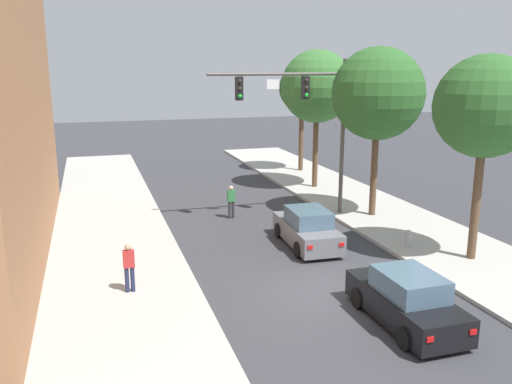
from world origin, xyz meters
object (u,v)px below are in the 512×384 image
object	(u,v)px
pedestrian_crossing_road	(231,200)
street_tree_second	(378,94)
traffic_signal_mast	(307,109)
street_tree_nearest	(486,107)
fire_hydrant	(408,238)
street_tree_third	(317,87)
street_tree_farthest	(302,89)
pedestrian_sidewalk_left_walker	(129,265)
car_lead_grey	(307,229)
car_following_black	(406,300)

from	to	relation	value
pedestrian_crossing_road	street_tree_second	size ratio (longest dim) A/B	0.20
traffic_signal_mast	street_tree_nearest	distance (m)	8.38
fire_hydrant	traffic_signal_mast	bearing A→B (deg)	111.53
pedestrian_crossing_road	street_tree_nearest	distance (m)	12.23
traffic_signal_mast	pedestrian_crossing_road	world-z (taller)	traffic_signal_mast
pedestrian_crossing_road	street_tree_second	world-z (taller)	street_tree_second
traffic_signal_mast	fire_hydrant	size ratio (longest dim) A/B	10.42
street_tree_second	street_tree_third	distance (m)	6.67
traffic_signal_mast	street_tree_farthest	world-z (taller)	traffic_signal_mast
street_tree_nearest	street_tree_second	world-z (taller)	street_tree_second
street_tree_farthest	fire_hydrant	bearing A→B (deg)	-96.97
street_tree_farthest	pedestrian_sidewalk_left_walker	bearing A→B (deg)	-126.66
fire_hydrant	street_tree_farthest	size ratio (longest dim) A/B	0.10
street_tree_third	street_tree_farthest	bearing A→B (deg)	77.22
pedestrian_sidewalk_left_walker	street_tree_third	distance (m)	18.07
car_lead_grey	car_following_black	size ratio (longest dim) A/B	1.02
traffic_signal_mast	street_tree_nearest	world-z (taller)	street_tree_nearest
street_tree_second	street_tree_third	world-z (taller)	street_tree_third
pedestrian_sidewalk_left_walker	street_tree_farthest	distance (m)	22.52
street_tree_nearest	street_tree_third	bearing A→B (deg)	93.07
car_lead_grey	street_tree_second	xyz separation A→B (m)	(4.73, 2.98, 5.30)
traffic_signal_mast	street_tree_farthest	xyz separation A→B (m)	(4.24, 10.93, 0.44)
street_tree_nearest	street_tree_second	xyz separation A→B (m)	(-0.54, 6.60, 0.16)
street_tree_second	street_tree_farthest	world-z (taller)	street_tree_second
traffic_signal_mast	street_tree_nearest	size ratio (longest dim) A/B	0.99
car_lead_grey	car_following_black	bearing A→B (deg)	-89.75
street_tree_nearest	car_following_black	bearing A→B (deg)	-145.19
pedestrian_crossing_road	street_tree_second	distance (m)	8.63
traffic_signal_mast	car_lead_grey	distance (m)	6.19
traffic_signal_mast	fire_hydrant	xyz separation A→B (m)	(2.21, -5.61, -4.84)
pedestrian_sidewalk_left_walker	street_tree_farthest	bearing A→B (deg)	53.34
car_following_black	street_tree_second	bearing A→B (deg)	65.36
street_tree_third	car_lead_grey	bearing A→B (deg)	-115.26
street_tree_second	street_tree_third	size ratio (longest dim) A/B	0.99
pedestrian_crossing_road	street_tree_nearest	xyz separation A→B (m)	(7.21, -8.54, 4.96)
pedestrian_crossing_road	street_tree_farthest	bearing A→B (deg)	52.08
car_lead_grey	street_tree_second	world-z (taller)	street_tree_second
pedestrian_crossing_road	street_tree_farthest	xyz separation A→B (m)	(7.66, 9.84, 4.88)
car_lead_grey	pedestrian_sidewalk_left_walker	world-z (taller)	pedestrian_sidewalk_left_walker
traffic_signal_mast	pedestrian_sidewalk_left_walker	bearing A→B (deg)	-142.92
pedestrian_sidewalk_left_walker	street_tree_third	world-z (taller)	street_tree_third
street_tree_nearest	street_tree_second	distance (m)	6.62
street_tree_second	street_tree_third	xyz separation A→B (m)	(-0.17, 6.67, 0.10)
pedestrian_crossing_road	street_tree_third	bearing A→B (deg)	35.99
street_tree_third	pedestrian_crossing_road	bearing A→B (deg)	-144.01
car_following_black	street_tree_third	xyz separation A→B (m)	(4.52, 16.91, 5.40)
pedestrian_sidewalk_left_walker	pedestrian_crossing_road	xyz separation A→B (m)	(5.48, 7.82, -0.15)
pedestrian_sidewalk_left_walker	street_tree_third	size ratio (longest dim) A/B	0.20
pedestrian_sidewalk_left_walker	street_tree_nearest	size ratio (longest dim) A/B	0.22
traffic_signal_mast	car_following_black	world-z (taller)	traffic_signal_mast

